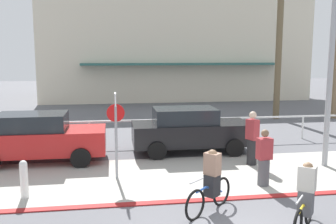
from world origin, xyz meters
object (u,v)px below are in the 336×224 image
Objects in this scene: car_black_2 at (190,130)px; cyclist_yellow_1 at (305,199)px; bollard_0 at (24,179)px; pedestrian_0 at (252,140)px; cyclist_blue_0 at (211,182)px; pedestrian_1 at (264,160)px; stop_sign_bike_lane at (116,123)px; palm_tree_2 at (280,17)px; car_red_1 at (38,137)px.

car_black_2 reaches higher than cyclist_yellow_1.
pedestrian_0 reaches higher than bollard_0.
pedestrian_1 is (1.90, 1.43, 0.05)m from cyclist_blue_0.
stop_sign_bike_lane is 0.58× the size of car_black_2.
bollard_0 is at bearing -152.96° from stop_sign_bike_lane.
car_black_2 is at bearing 107.93° from pedestrian_1.
bollard_0 is 0.55× the size of pedestrian_0.
bollard_0 is 16.64m from palm_tree_2.
palm_tree_2 is 5.42× the size of cyclist_blue_0.
palm_tree_2 is at bearing 59.47° from cyclist_blue_0.
cyclist_yellow_1 is 4.76m from pedestrian_0.
pedestrian_0 reaches higher than cyclist_blue_0.
stop_sign_bike_lane reaches higher than car_red_1.
cyclist_blue_0 and cyclist_yellow_1 have the same top height.
stop_sign_bike_lane is at bearing -134.53° from palm_tree_2.
cyclist_blue_0 is at bearing -120.53° from palm_tree_2.
car_red_1 is at bearing 136.25° from cyclist_yellow_1.
pedestrian_1 is at bearing 36.84° from cyclist_blue_0.
pedestrian_1 is at bearing -101.83° from pedestrian_0.
car_red_1 is at bearing 168.61° from pedestrian_0.
car_red_1 is 8.88m from cyclist_yellow_1.
cyclist_yellow_1 is at bearing -98.02° from pedestrian_0.
stop_sign_bike_lane is 2.56× the size of bollard_0.
car_black_2 is 2.43× the size of pedestrian_0.
palm_tree_2 is 1.85× the size of car_red_1.
car_black_2 reaches higher than pedestrian_1.
pedestrian_0 is at bearing -11.39° from car_red_1.
stop_sign_bike_lane is at bearing -135.47° from car_black_2.
pedestrian_0 reaches higher than pedestrian_1.
palm_tree_2 is 14.95m from cyclist_blue_0.
car_red_1 reaches higher than cyclist_blue_0.
bollard_0 is 0.67× the size of cyclist_blue_0.
bollard_0 is at bearing 162.11° from cyclist_blue_0.
palm_tree_2 is at bearing 45.86° from car_black_2.
cyclist_yellow_1 is at bearing -81.22° from car_black_2.
car_red_1 is 7.49m from pedestrian_1.
palm_tree_2 is 1.85× the size of car_black_2.
pedestrian_0 reaches higher than car_red_1.
cyclist_blue_0 reaches higher than bollard_0.
cyclist_yellow_1 is (1.66, -1.30, 0.00)m from cyclist_blue_0.
car_red_1 is 5.41m from car_black_2.
palm_tree_2 reaches higher than bollard_0.
palm_tree_2 is 5.42× the size of cyclist_yellow_1.
pedestrian_1 is at bearing -72.07° from car_black_2.
cyclist_blue_0 is (-0.62, -5.39, -0.18)m from car_black_2.
car_red_1 reaches higher than pedestrian_1.
pedestrian_0 is (-4.82, -8.70, -4.93)m from palm_tree_2.
cyclist_blue_0 is (4.76, -4.84, -0.18)m from car_red_1.
cyclist_blue_0 is at bearing -96.58° from car_black_2.
car_red_1 and car_black_2 have the same top height.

